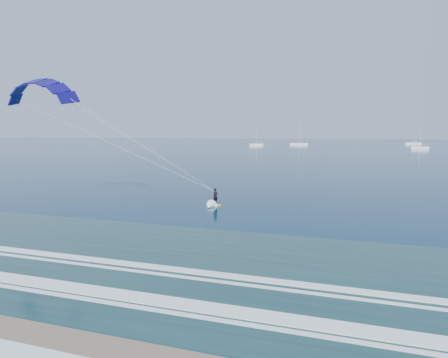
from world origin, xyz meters
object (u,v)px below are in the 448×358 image
sailboat_2 (420,148)px  sailboat_3 (413,143)px  sailboat_0 (257,145)px  kitesurfer_rig (127,137)px  sailboat_1 (299,144)px

sailboat_2 → sailboat_3: 73.14m
sailboat_2 → sailboat_3: bearing=85.5°
sailboat_0 → sailboat_3: size_ratio=0.84×
kitesurfer_rig → sailboat_0: kitesurfer_rig is taller
kitesurfer_rig → sailboat_3: 242.04m
sailboat_0 → sailboat_2: 82.95m
sailboat_0 → sailboat_3: 100.79m
kitesurfer_rig → sailboat_2: size_ratio=2.17×
sailboat_0 → sailboat_2: sailboat_0 is taller
sailboat_3 → kitesurfer_rig: bearing=-102.9°
sailboat_1 → sailboat_3: bearing=26.2°
sailboat_0 → sailboat_3: (86.09, 52.40, 0.01)m
sailboat_0 → sailboat_1: 28.95m
sailboat_2 → kitesurfer_rig: bearing=-106.5°
kitesurfer_rig → sailboat_2: 170.07m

